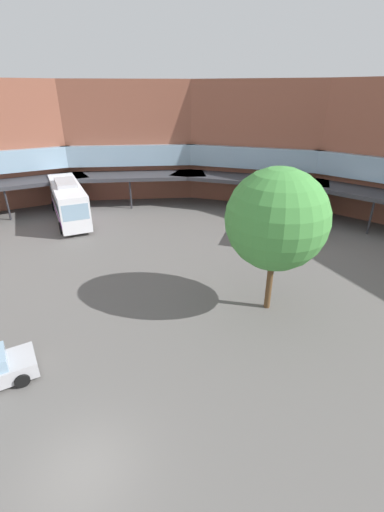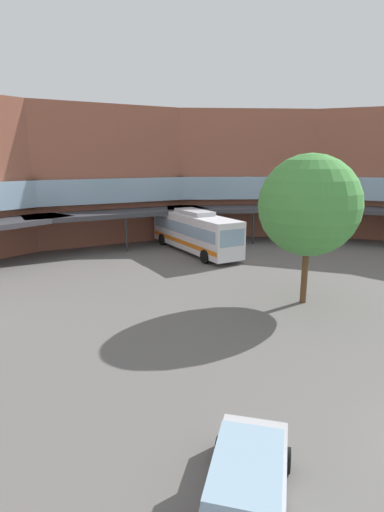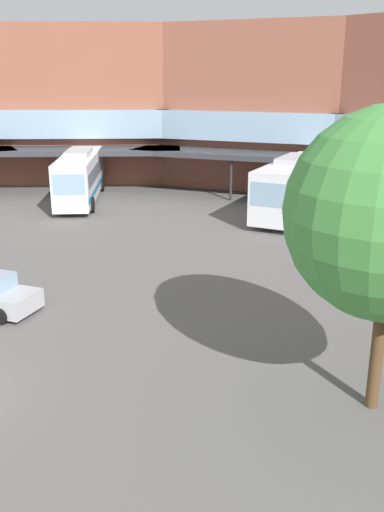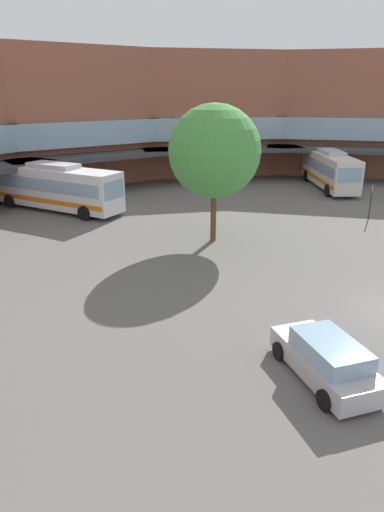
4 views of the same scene
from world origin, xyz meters
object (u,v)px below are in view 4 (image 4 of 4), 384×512
(plaza_tree, at_px, (214,152))
(stop_sign_post, at_px, (371,198))
(parked_car, at_px, (326,359))
(bus_0, at_px, (330,169))
(bus_3, at_px, (56,187))

(plaza_tree, bearing_deg, stop_sign_post, -47.93)
(parked_car, bearing_deg, stop_sign_post, -41.68)
(plaza_tree, bearing_deg, bus_0, -17.41)
(bus_3, bearing_deg, parked_car, -27.03)
(parked_car, relative_size, plaza_tree, 0.54)
(bus_0, distance_m, plaza_tree, 20.97)
(bus_0, height_order, bus_3, bus_3)
(bus_3, relative_size, stop_sign_post, 4.66)
(bus_0, xyz_separation_m, parked_car, (-32.84, -1.54, -1.12))
(bus_3, bearing_deg, bus_0, 48.91)
(parked_car, distance_m, plaza_tree, 16.03)
(parked_car, bearing_deg, bus_0, -33.85)
(bus_0, bearing_deg, parked_car, -17.60)
(bus_0, relative_size, plaza_tree, 1.31)
(bus_3, relative_size, parked_car, 2.62)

